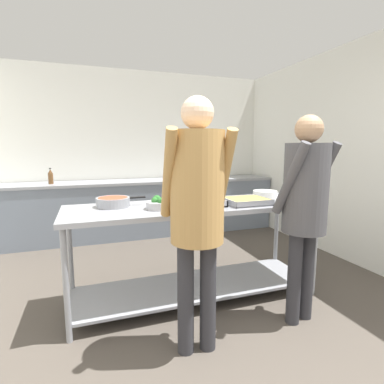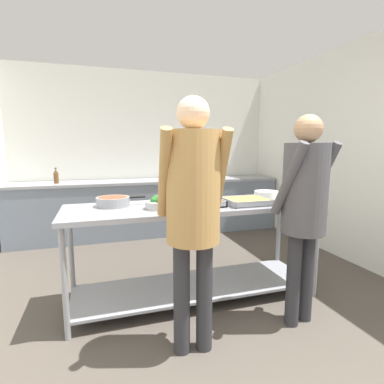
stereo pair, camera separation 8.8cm
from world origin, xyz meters
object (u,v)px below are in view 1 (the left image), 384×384
(plate_stack, at_px, (265,194))
(guest_serving_right, at_px, (197,200))
(serving_tray_vegetables, at_px, (246,201))
(water_bottle, at_px, (51,177))
(broccoli_bowl, at_px, (160,204))
(guest_serving_left, at_px, (305,197))
(sauce_pan, at_px, (113,202))
(serving_tray_roast, at_px, (199,203))

(plate_stack, relative_size, guest_serving_right, 0.15)
(serving_tray_vegetables, distance_m, water_bottle, 2.99)
(broccoli_bowl, xyz_separation_m, guest_serving_left, (1.03, -0.54, 0.08))
(sauce_pan, bearing_deg, serving_tray_roast, -15.18)
(serving_tray_vegetables, bearing_deg, water_bottle, 128.47)
(serving_tray_roast, bearing_deg, sauce_pan, 164.82)
(plate_stack, relative_size, water_bottle, 1.12)
(sauce_pan, height_order, guest_serving_right, guest_serving_right)
(plate_stack, bearing_deg, guest_serving_left, -99.28)
(serving_tray_roast, bearing_deg, water_bottle, 122.17)
(serving_tray_roast, xyz_separation_m, guest_serving_left, (0.67, -0.57, 0.10))
(serving_tray_roast, bearing_deg, broccoli_bowl, -175.70)
(broccoli_bowl, bearing_deg, water_bottle, 114.95)
(serving_tray_roast, xyz_separation_m, guest_serving_right, (-0.25, -0.64, 0.15))
(sauce_pan, height_order, plate_stack, sauce_pan)
(broccoli_bowl, height_order, guest_serving_right, guest_serving_right)
(guest_serving_right, bearing_deg, serving_tray_roast, 68.47)
(serving_tray_vegetables, xyz_separation_m, plate_stack, (0.35, 0.24, 0.01))
(guest_serving_right, bearing_deg, water_bottle, 111.96)
(serving_tray_vegetables, relative_size, guest_serving_left, 0.23)
(plate_stack, bearing_deg, serving_tray_vegetables, -145.42)
(serving_tray_roast, bearing_deg, guest_serving_right, -111.53)
(sauce_pan, height_order, serving_tray_roast, sauce_pan)
(broccoli_bowl, relative_size, water_bottle, 1.00)
(broccoli_bowl, xyz_separation_m, serving_tray_roast, (0.36, 0.03, -0.02))
(sauce_pan, xyz_separation_m, guest_serving_left, (1.39, -0.77, 0.08))
(serving_tray_roast, height_order, guest_serving_left, guest_serving_left)
(guest_serving_right, bearing_deg, sauce_pan, 119.27)
(sauce_pan, bearing_deg, serving_tray_vegetables, -13.25)
(serving_tray_roast, xyz_separation_m, plate_stack, (0.79, 0.17, 0.01))
(sauce_pan, distance_m, serving_tray_roast, 0.75)
(guest_serving_right, bearing_deg, broccoli_bowl, 99.74)
(serving_tray_vegetables, height_order, plate_stack, plate_stack)
(serving_tray_roast, relative_size, plate_stack, 1.64)
(water_bottle, bearing_deg, broccoli_bowl, -65.05)
(plate_stack, relative_size, guest_serving_left, 0.15)
(guest_serving_right, xyz_separation_m, water_bottle, (-1.17, 2.90, -0.08))
(sauce_pan, height_order, guest_serving_left, guest_serving_left)
(plate_stack, bearing_deg, serving_tray_roast, -168.07)
(serving_tray_vegetables, distance_m, plate_stack, 0.43)
(serving_tray_vegetables, bearing_deg, serving_tray_roast, 170.01)
(sauce_pan, distance_m, plate_stack, 1.51)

